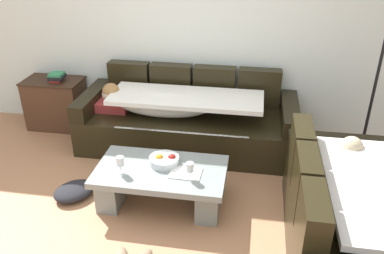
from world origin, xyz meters
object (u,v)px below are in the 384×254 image
wine_glass_near_right (190,168)px  couch_near_window (347,219)px  crumpled_garment (74,191)px  coffee_table (161,181)px  couch_along_wall (184,120)px  book_stack_on_cabinet (57,77)px  fruit_bowl (164,160)px  side_cabinet (56,103)px  floor_lamp (375,66)px  wine_glass_near_left (120,162)px  open_magazine (186,173)px

wine_glass_near_right → couch_near_window: bearing=-11.7°
crumpled_garment → coffee_table: bearing=3.3°
couch_along_wall → book_stack_on_cabinet: couch_along_wall is taller
coffee_table → fruit_bowl: 0.20m
side_cabinet → book_stack_on_cabinet: size_ratio=3.14×
floor_lamp → crumpled_garment: 3.23m
couch_near_window → crumpled_garment: size_ratio=4.65×
wine_glass_near_left → crumpled_garment: size_ratio=0.42×
couch_near_window → fruit_bowl: couch_near_window is taller
couch_along_wall → crumpled_garment: couch_along_wall is taller
crumpled_garment → open_magazine: bearing=0.6°
wine_glass_near_right → book_stack_on_cabinet: size_ratio=0.72×
wine_glass_near_left → side_cabinet: 2.01m
book_stack_on_cabinet → crumpled_garment: size_ratio=0.57×
wine_glass_near_right → crumpled_garment: wine_glass_near_right is taller
coffee_table → side_cabinet: (-1.70, 1.35, 0.08)m
couch_along_wall → coffee_table: 1.13m
couch_along_wall → book_stack_on_cabinet: (-1.64, 0.22, 0.36)m
couch_along_wall → open_magazine: 1.19m
wine_glass_near_right → floor_lamp: 2.14m
couch_near_window → open_magazine: bearing=75.7°
coffee_table → fruit_bowl: (0.01, 0.09, 0.18)m
couch_near_window → coffee_table: couch_near_window is taller
fruit_bowl → floor_lamp: size_ratio=0.14×
couch_near_window → fruit_bowl: 1.65m
fruit_bowl → wine_glass_near_right: size_ratio=1.69×
wine_glass_near_left → wine_glass_near_right: size_ratio=1.00×
coffee_table → floor_lamp: 2.41m
book_stack_on_cabinet → fruit_bowl: bearing=-37.2°
couch_along_wall → wine_glass_near_left: (-0.35, -1.24, 0.17)m
fruit_bowl → wine_glass_near_right: 0.36m
couch_along_wall → floor_lamp: (1.96, -0.05, 0.79)m
couch_along_wall → open_magazine: (0.23, -1.16, 0.06)m
floor_lamp → open_magazine: bearing=-147.2°
crumpled_garment → book_stack_on_cabinet: bearing=118.7°
couch_along_wall → open_magazine: bearing=-78.8°
wine_glass_near_right → book_stack_on_cabinet: book_stack_on_cabinet is taller
couch_near_window → open_magazine: couch_near_window is taller
coffee_table → floor_lamp: bearing=28.6°
floor_lamp → couch_along_wall: bearing=178.5°
coffee_table → side_cabinet: bearing=141.6°
fruit_bowl → couch_along_wall: bearing=90.3°
wine_glass_near_left → floor_lamp: bearing=27.4°
floor_lamp → book_stack_on_cabinet: bearing=175.7°
fruit_bowl → crumpled_garment: (-0.88, -0.14, -0.36)m
wine_glass_near_left → crumpled_garment: bearing=172.4°
couch_along_wall → wine_glass_near_right: (0.28, -1.24, 0.17)m
couch_along_wall → side_cabinet: bearing=172.5°
couch_along_wall → couch_near_window: 2.18m
couch_along_wall → side_cabinet: 1.73m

